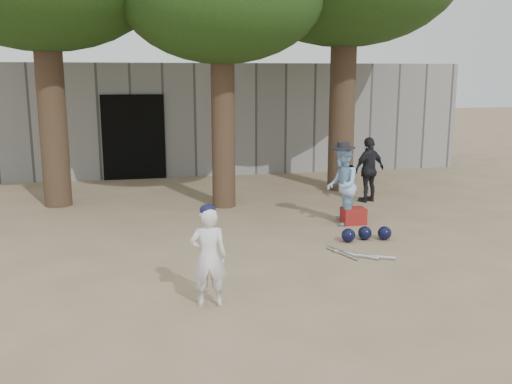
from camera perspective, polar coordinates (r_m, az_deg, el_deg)
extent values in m
plane|color=#937C5E|center=(7.90, -2.77, -8.41)|extent=(70.00, 70.00, 0.00)
imported|color=white|center=(6.77, -4.76, -6.51)|extent=(0.47, 0.33, 1.21)
imported|color=#94BFE6|center=(10.50, 8.59, 0.66)|extent=(0.73, 0.83, 1.45)
imported|color=black|center=(12.47, 11.24, 2.20)|extent=(0.89, 0.62, 1.40)
cube|color=maroon|center=(10.66, 9.71, -2.37)|extent=(0.42, 0.32, 0.30)
cube|color=gray|center=(15.41, -7.71, 7.10)|extent=(16.00, 0.35, 3.00)
cube|color=black|center=(15.21, -12.14, 5.37)|extent=(1.60, 0.08, 2.20)
cube|color=slate|center=(17.90, -8.34, 7.71)|extent=(16.00, 5.00, 3.00)
sphere|color=black|center=(9.52, 9.22, -4.29)|extent=(0.23, 0.23, 0.23)
sphere|color=black|center=(9.70, 10.83, -4.05)|extent=(0.23, 0.23, 0.23)
sphere|color=black|center=(9.76, 12.74, -4.03)|extent=(0.23, 0.23, 0.23)
cylinder|color=silver|center=(8.87, 8.67, -6.06)|extent=(0.30, 0.70, 0.06)
cylinder|color=silver|center=(8.83, 10.05, -6.19)|extent=(0.55, 0.55, 0.06)
cylinder|color=silver|center=(8.79, 11.44, -6.33)|extent=(0.67, 0.38, 0.06)
cylinder|color=brown|center=(12.43, -19.96, 11.20)|extent=(0.56, 0.56, 5.50)
cylinder|color=brown|center=(11.66, -3.35, 10.65)|extent=(0.48, 0.48, 5.00)
cylinder|color=brown|center=(13.59, 8.72, 12.37)|extent=(0.60, 0.60, 5.80)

